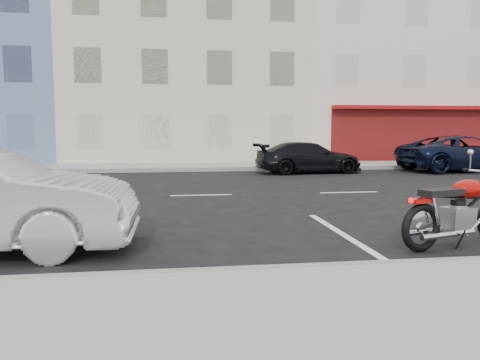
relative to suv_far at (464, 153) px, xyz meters
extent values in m
plane|color=black|center=(-9.08, -5.67, -0.73)|extent=(120.00, 120.00, 0.00)
cube|color=gray|center=(-14.08, 3.03, -0.65)|extent=(80.00, 3.40, 0.15)
cube|color=gray|center=(-14.08, 1.33, -0.65)|extent=(80.00, 0.12, 0.16)
cube|color=beige|center=(-11.08, 10.63, 5.02)|extent=(12.00, 12.00, 11.50)
cube|color=beige|center=(1.92, 10.63, 5.52)|extent=(14.00, 12.00, 12.50)
torus|color=black|center=(-7.67, -11.54, -0.40)|extent=(0.69, 0.31, 0.68)
cube|color=#9B0905|center=(-7.71, -11.55, -0.02)|extent=(0.34, 0.25, 0.06)
cube|color=black|center=(-7.33, -11.44, 0.07)|extent=(0.68, 0.44, 0.09)
cylinder|color=silver|center=(-7.37, -11.30, -0.50)|extent=(0.95, 0.36, 0.08)
imported|color=black|center=(0.00, 0.00, 0.00)|extent=(5.38, 2.72, 1.46)
imported|color=black|center=(-6.52, 0.12, -0.12)|extent=(4.33, 2.06, 1.22)
camera|label=1|loc=(-11.75, -17.67, 0.94)|focal=35.00mm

